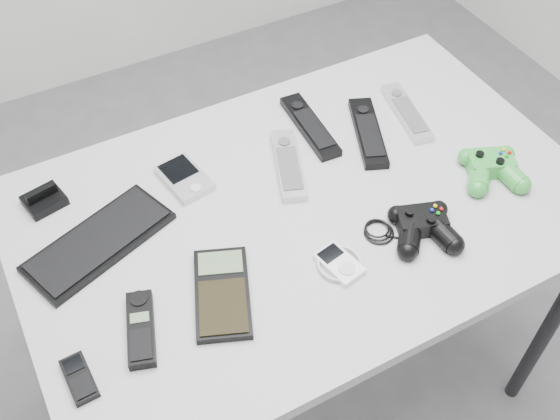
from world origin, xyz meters
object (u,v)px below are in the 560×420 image
desk (305,225)px  mp3_player (339,263)px  remote_black_b (368,132)px  cordless_handset (141,329)px  remote_silver_a (288,164)px  pda (184,178)px  pda_keyboard (99,241)px  controller_green (492,167)px  controller_black (423,225)px  mobile_phone (79,378)px  remote_silver_b (407,112)px  calculator (222,293)px  remote_black_a (310,125)px

desk → mp3_player: bearing=-97.6°
remote_black_b → cordless_handset: bearing=-136.4°
remote_silver_a → pda: bearing=-177.5°
desk → pda_keyboard: pda_keyboard is taller
pda → controller_green: controller_green is taller
controller_black → mobile_phone: bearing=-161.4°
remote_silver_b → mp3_player: remote_silver_b is taller
remote_silver_b → calculator: same height
pda → remote_black_a: remote_black_a is taller
pda_keyboard → controller_black: bearing=-45.4°
remote_black_a → remote_silver_b: size_ratio=1.08×
remote_silver_a → controller_black: controller_black is taller
remote_silver_a → remote_black_a: (0.10, 0.09, -0.00)m
remote_silver_b → cordless_handset: size_ratio=1.38×
pda → calculator: same height
pda_keyboard → remote_black_b: (0.63, 0.02, 0.00)m
pda → mobile_phone: pda is taller
remote_silver_b → desk: bearing=-147.5°
remote_black_b → calculator: bearing=-130.5°
pda → remote_black_b: 0.42m
cordless_handset → remote_silver_a: bearing=47.1°
mobile_phone → controller_green: size_ratio=0.63×
desk → pda: 0.27m
mobile_phone → calculator: size_ratio=0.46×
remote_silver_a → pda_keyboard: bearing=-158.0°
remote_black_b → remote_silver_a: bearing=-155.7°
mp3_player → remote_black_a: bearing=56.9°
remote_black_a → pda: bearing=-173.3°
remote_black_a → controller_green: (0.27, -0.30, 0.01)m
pda_keyboard → controller_green: (0.79, -0.21, 0.01)m
desk → pda: (-0.19, 0.18, 0.08)m
pda_keyboard → desk: bearing=-33.4°
controller_green → pda: bearing=175.9°
desk → controller_black: bearing=-46.6°
remote_silver_a → remote_black_a: bearing=60.4°
desk → controller_green: size_ratio=8.21×
pda → remote_silver_a: (0.21, -0.07, 0.00)m
pda → calculator: 0.30m
pda → cordless_handset: size_ratio=0.83×
cordless_handset → calculator: (0.16, 0.00, -0.00)m
remote_black_b → controller_black: size_ratio=0.99×
remote_black_a → cordless_handset: size_ratio=1.49×
remote_black_b → mobile_phone: remote_black_b is taller
remote_black_a → controller_green: controller_green is taller
pda_keyboard → mp3_player: 0.46m
calculator → remote_black_a: bearing=63.0°
remote_silver_b → remote_black_b: bearing=-160.7°
mobile_phone → mp3_player: same height
remote_black_a → remote_black_b: bearing=-33.7°
mp3_player → mobile_phone: bearing=168.2°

